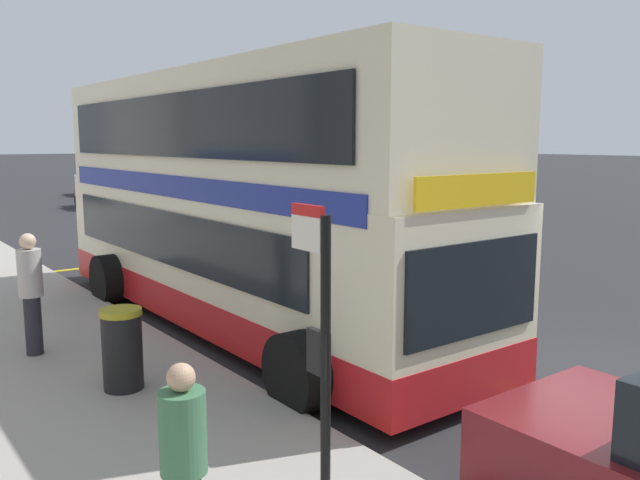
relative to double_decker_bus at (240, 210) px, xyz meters
name	(u,v)px	position (x,y,z in m)	size (l,w,h in m)	color
ground_plane	(24,203)	(2.46, 26.75, -2.06)	(260.00, 260.00, 0.00)	#28282B
double_decker_bus	(240,210)	(0.00, 0.00, 0.00)	(3.24, 10.51, 4.40)	beige
bus_bay_markings	(237,325)	(-0.12, -0.05, -2.06)	(2.84, 14.07, 0.01)	gold
bus_stop_sign	(320,327)	(-2.46, -5.58, -0.39)	(0.09, 0.51, 2.58)	black
parked_car_grey_ahead	(106,192)	(5.05, 21.58, -1.26)	(2.09, 4.20, 1.62)	slate
parked_car_navy_across	(100,182)	(7.32, 29.12, -1.26)	(2.09, 4.20, 1.62)	navy
pedestrian_waiting_near_sign	(184,461)	(-3.87, -5.84, -1.07)	(0.34, 0.34, 1.58)	black
pedestrian_further_back	(31,289)	(-3.50, 0.02, -0.94)	(0.34, 0.34, 1.80)	#26262D
litter_bin	(122,349)	(-2.95, -2.09, -1.40)	(0.52, 0.52, 1.04)	black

